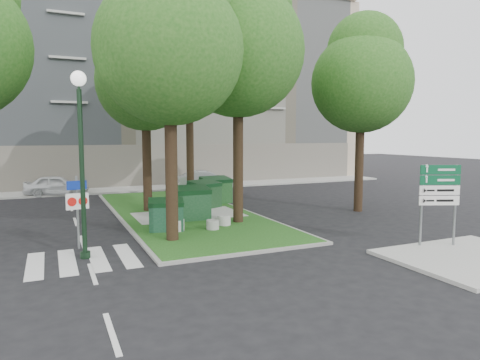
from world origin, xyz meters
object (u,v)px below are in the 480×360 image
dumpster_a (166,215)px  bollard_mid (213,225)px  tree_median_near_left (171,37)px  directional_sign (439,192)px  tree_median_near_right (239,38)px  litter_bin (206,194)px  tree_street_right (362,74)px  dumpster_d (216,190)px  street_lamp (81,142)px  bollard_right (224,220)px  bollard_left (176,225)px  traffic_sign_pole (77,203)px  dumpster_c (205,195)px  dumpster_b (191,203)px  tree_median_mid (147,72)px  car_white (57,185)px  car_silver (205,180)px  tree_median_far (190,59)px

dumpster_a → bollard_mid: (1.76, -0.60, -0.43)m
tree_median_near_left → directional_sign: bearing=-29.6°
tree_median_near_right → litter_bin: tree_median_near_right is taller
tree_street_right → dumpster_d: bearing=142.0°
directional_sign → tree_median_near_left: bearing=172.8°
dumpster_d → street_lamp: street_lamp is taller
bollard_right → dumpster_a: bearing=179.4°
bollard_left → litter_bin: size_ratio=0.88×
tree_median_near_right → dumpster_a: 8.02m
tree_median_near_right → traffic_sign_pole: tree_median_near_right is taller
directional_sign → bollard_right: bearing=154.2°
tree_street_right → bollard_mid: size_ratio=19.51×
dumpster_c → directional_sign: size_ratio=0.67×
litter_bin → traffic_sign_pole: size_ratio=0.28×
bollard_right → directional_sign: 8.35m
bollard_right → litter_bin: 7.13m
bollard_mid → bollard_right: bearing=38.5°
dumpster_a → dumpster_b: size_ratio=0.95×
bollard_mid → litter_bin: size_ratio=0.72×
tree_median_mid → litter_bin: 7.75m
tree_median_near_left → car_white: size_ratio=2.68×
tree_median_near_right → litter_bin: 9.94m
tree_median_mid → bollard_left: size_ratio=16.02×
litter_bin → street_lamp: (-7.38, -9.31, 3.20)m
dumpster_b → car_white: dumpster_b is taller
dumpster_a → dumpster_d: 7.14m
tree_median_near_left → tree_median_mid: 6.53m
litter_bin → directional_sign: bearing=-73.7°
tree_median_mid → bollard_right: bearing=-67.3°
dumpster_a → bollard_left: dumpster_a is taller
dumpster_c → tree_median_near_left: bearing=-143.2°
bollard_left → car_white: bearing=106.7°
directional_sign → car_silver: 18.84m
bollard_right → directional_sign: directional_sign is taller
car_white → bollard_left: bearing=-156.0°
dumpster_a → bollard_left: size_ratio=2.50×
tree_median_near_right → car_white: bearing=118.8°
tree_median_near_right → car_white: tree_median_near_right is taller
tree_street_right → directional_sign: 9.01m
bollard_right → tree_median_near_left: bearing=-149.1°
tree_median_far → dumpster_b: (-2.00, -6.17, -7.47)m
tree_street_right → bollard_mid: tree_street_right is taller
tree_median_near_left → bollard_right: tree_median_near_left is taller
bollard_left → bollard_right: bollard_left is taller
bollard_right → dumpster_b: bearing=116.1°
tree_street_right → car_white: 19.95m
tree_median_far → bollard_left: (-3.26, -8.20, -7.98)m
car_silver → dumpster_d: bearing=171.9°
traffic_sign_pole → car_silver: size_ratio=0.60×
tree_median_far → car_white: bearing=143.1°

